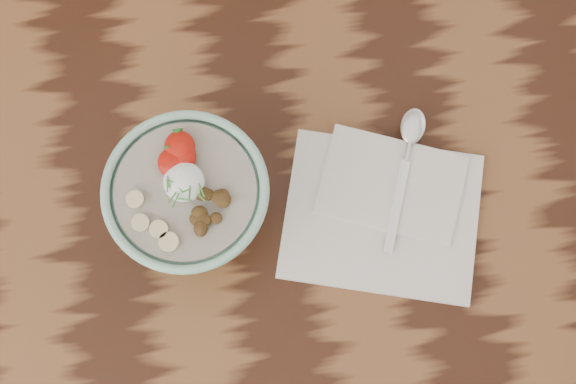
{
  "coord_description": "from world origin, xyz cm",
  "views": [
    {
      "loc": [
        -0.36,
        -29.15,
        174.99
      ],
      "look_at": [
        2.77,
        -7.24,
        86.54
      ],
      "focal_mm": 50.0,
      "sensor_mm": 36.0,
      "label": 1
    }
  ],
  "objects": [
    {
      "name": "table",
      "position": [
        0.0,
        0.0,
        65.7
      ],
      "size": [
        160.0,
        90.0,
        75.0
      ],
      "color": "black",
      "rests_on": "ground"
    },
    {
      "name": "breakfast_bowl",
      "position": [
        -8.93,
        -5.1,
        81.61
      ],
      "size": [
        19.55,
        19.55,
        12.77
      ],
      "rotation": [
        0.0,
        0.0,
        0.35
      ],
      "color": "#8FC1AA",
      "rests_on": "table"
    },
    {
      "name": "napkin",
      "position": [
        14.87,
        -8.53,
        75.63
      ],
      "size": [
        28.89,
        25.76,
        1.49
      ],
      "rotation": [
        0.0,
        0.0,
        -0.29
      ],
      "color": "silver",
      "rests_on": "table"
    },
    {
      "name": "spoon",
      "position": [
        19.33,
        -0.97,
        76.92
      ],
      "size": [
        9.02,
        18.92,
        1.02
      ],
      "rotation": [
        0.0,
        0.0,
        -0.37
      ],
      "color": "silver",
      "rests_on": "napkin"
    }
  ]
}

